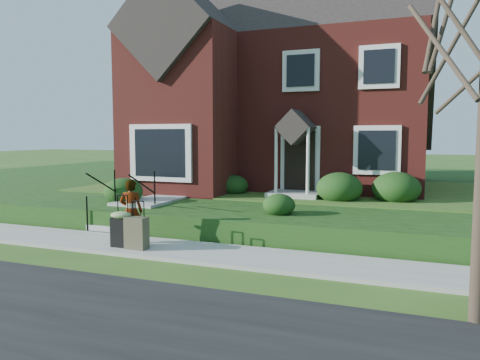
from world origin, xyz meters
The scene contains 10 objects.
ground centered at (0.00, 0.00, 0.00)m, with size 120.00×120.00×0.00m, color #2D5119.
sidewalk centered at (0.00, 0.00, 0.04)m, with size 60.00×1.60×0.08m, color #9E9B93.
terrace centered at (4.00, 10.90, 0.30)m, with size 44.00×20.00×0.60m, color #16370F.
walkway centered at (-2.50, 5.00, 0.63)m, with size 1.20×6.00×0.06m, color #9E9B93.
main_house centered at (-0.21, 9.61, 5.26)m, with size 10.40×10.20×9.40m.
front_steps centered at (-2.50, 1.84, 0.47)m, with size 1.40×2.02×1.50m.
foundation_shrubs centered at (0.58, 4.79, 1.04)m, with size 9.68×4.50×0.99m.
woman centered at (-1.28, 0.10, 0.82)m, with size 0.54×0.35×1.47m, color #999999.
suitcase_black centered at (-1.26, -0.31, 0.53)m, with size 0.48×0.40×1.16m.
suitcase_olive centered at (-0.83, -0.35, 0.43)m, with size 0.49×0.28×1.06m.
Camera 1 is at (4.92, -8.85, 2.54)m, focal length 35.00 mm.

